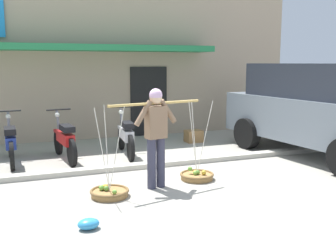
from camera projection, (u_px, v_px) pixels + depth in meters
The scene contains 12 objects.
ground_plane at pixel (173, 175), 7.54m from camera, with size 90.00×90.00×0.00m, color #9E998C.
sidewalk_curb at pixel (161, 164), 8.18m from camera, with size 20.00×0.24×0.10m, color #BAB4A5.
fruit_vendor at pixel (156, 131), 6.64m from camera, with size 1.71×0.41×1.70m.
fruit_basket_left_side at pixel (197, 175), 7.25m from camera, with size 0.63×0.63×1.45m.
fruit_basket_right_side at pixel (109, 192), 6.32m from camera, with size 0.63×0.63×1.45m.
motorcycle_nearest_shop at pixel (10, 143), 8.33m from camera, with size 0.54×1.82×1.09m.
motorcycle_second_in_row at pixel (65, 140), 8.61m from camera, with size 0.54×1.82×1.09m.
motorcycle_third_in_row at pixel (126, 136), 9.09m from camera, with size 0.54×1.82×1.09m.
parked_truck at pixel (324, 107), 8.84m from camera, with size 2.55×4.98×2.10m.
storefront_building at pixel (68, 63), 13.02m from camera, with size 13.00×6.00×4.20m.
plastic_litter_bag at pixel (88, 224), 5.08m from camera, with size 0.28×0.22×0.14m, color #3393D1.
wooden_crate at pixel (194, 136), 10.67m from camera, with size 0.44×0.36×0.32m, color olive.
Camera 1 is at (-2.70, -6.78, 2.11)m, focal length 42.36 mm.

